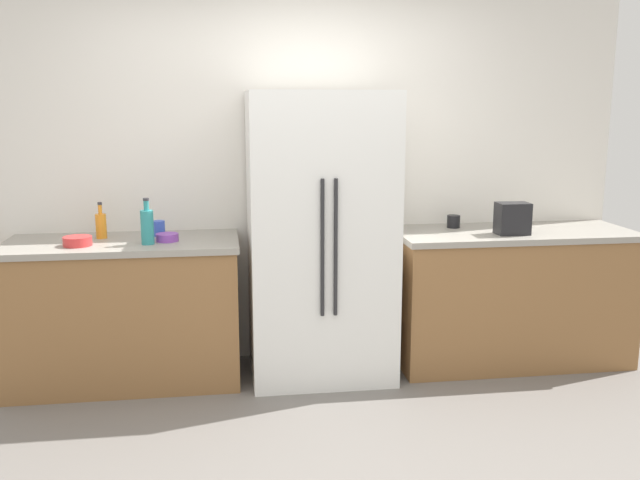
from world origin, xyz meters
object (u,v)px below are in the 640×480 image
(bottle_b, at_px, (101,225))
(toaster, at_px, (513,218))
(cup_a, at_px, (453,221))
(bowl_a, at_px, (77,241))
(refrigerator, at_px, (320,237))
(bottle_a, at_px, (147,226))
(cup_b, at_px, (158,228))
(bowl_b, at_px, (167,237))

(bottle_b, bearing_deg, toaster, -5.11)
(cup_a, relative_size, bowl_a, 0.52)
(toaster, bearing_deg, refrigerator, 175.97)
(toaster, distance_m, bowl_a, 2.77)
(bottle_a, xyz_separation_m, bottle_b, (-0.31, 0.24, -0.03))
(cup_b, height_order, bowl_b, cup_b)
(toaster, bearing_deg, cup_a, 136.15)
(bottle_a, relative_size, cup_a, 3.21)
(bottle_a, height_order, bowl_b, bottle_a)
(bottle_a, distance_m, bowl_a, 0.43)
(refrigerator, bearing_deg, bowl_b, -179.45)
(bottle_a, relative_size, cup_b, 2.89)
(cup_b, bearing_deg, refrigerator, -9.73)
(bottle_a, relative_size, bottle_b, 1.23)
(refrigerator, relative_size, cup_b, 18.74)
(bowl_a, bearing_deg, bowl_b, 7.34)
(bottle_b, bearing_deg, refrigerator, -6.08)
(refrigerator, xyz_separation_m, bowl_a, (-1.50, -0.08, 0.03))
(bottle_a, height_order, bowl_a, bottle_a)
(toaster, xyz_separation_m, bottle_a, (-2.35, -0.00, 0.01))
(bottle_a, bearing_deg, toaster, 0.05)
(bowl_b, bearing_deg, cup_b, 110.04)
(toaster, xyz_separation_m, bottle_b, (-2.66, 0.24, -0.02))
(cup_a, bearing_deg, refrigerator, -168.21)
(toaster, height_order, bottle_a, bottle_a)
(refrigerator, relative_size, bowl_b, 13.20)
(bowl_a, bearing_deg, cup_a, 6.45)
(toaster, height_order, bowl_a, toaster)
(refrigerator, height_order, cup_a, refrigerator)
(toaster, bearing_deg, bottle_a, -179.95)
(refrigerator, bearing_deg, bottle_b, 173.92)
(bottle_b, relative_size, cup_b, 2.35)
(bottle_b, height_order, cup_a, bottle_b)
(bottle_a, xyz_separation_m, cup_a, (2.04, 0.29, -0.07))
(refrigerator, distance_m, toaster, 1.27)
(bottle_b, xyz_separation_m, bowl_a, (-0.11, -0.23, -0.06))
(bottle_a, xyz_separation_m, bowl_a, (-0.42, 0.01, -0.09))
(refrigerator, height_order, bowl_b, refrigerator)
(bowl_a, xyz_separation_m, bowl_b, (0.53, 0.07, -0.00))
(cup_b, height_order, bowl_a, cup_b)
(bowl_a, bearing_deg, refrigerator, 2.95)
(toaster, bearing_deg, bottle_b, 174.89)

